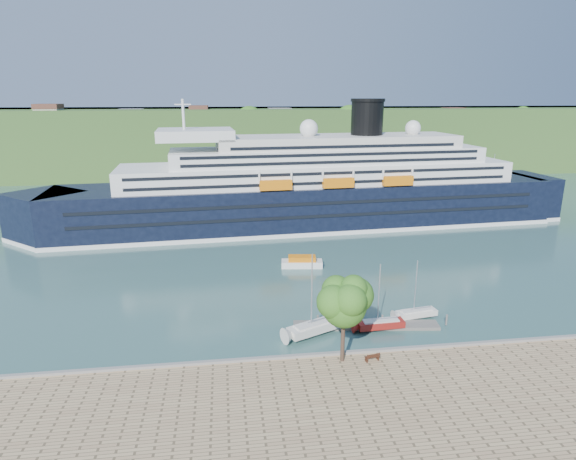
# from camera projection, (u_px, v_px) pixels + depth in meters

# --- Properties ---
(ground) EXTENTS (400.00, 400.00, 0.00)m
(ground) POSITION_uv_depth(u_px,v_px,m) (336.00, 361.00, 54.40)
(ground) COLOR #315855
(ground) RESTS_ON ground
(far_hillside) EXTENTS (400.00, 50.00, 24.00)m
(far_hillside) POSITION_uv_depth(u_px,v_px,m) (253.00, 140.00, 189.44)
(far_hillside) COLOR #2E5221
(far_hillside) RESTS_ON ground
(quay_coping) EXTENTS (220.00, 0.50, 0.30)m
(quay_coping) POSITION_uv_depth(u_px,v_px,m) (337.00, 353.00, 53.90)
(quay_coping) COLOR slate
(quay_coping) RESTS_ON promenade
(cruise_ship) EXTENTS (127.28, 26.47, 28.38)m
(cruise_ship) POSITION_uv_depth(u_px,v_px,m) (308.00, 164.00, 106.77)
(cruise_ship) COLOR black
(cruise_ship) RESTS_ON ground
(park_bench) EXTENTS (1.77, 0.98, 1.07)m
(park_bench) POSITION_uv_depth(u_px,v_px,m) (372.00, 356.00, 52.52)
(park_bench) COLOR #442213
(park_bench) RESTS_ON promenade
(promenade_tree) EXTENTS (6.51, 6.51, 10.77)m
(promenade_tree) POSITION_uv_depth(u_px,v_px,m) (344.00, 316.00, 51.27)
(promenade_tree) COLOR #215716
(promenade_tree) RESTS_ON promenade
(floating_pontoon) EXTENTS (18.98, 4.61, 0.42)m
(floating_pontoon) POSITION_uv_depth(u_px,v_px,m) (366.00, 325.00, 62.45)
(floating_pontoon) COLOR slate
(floating_pontoon) RESTS_ON ground
(sailboat_white_near) EXTENTS (8.20, 5.35, 10.33)m
(sailboat_white_near) POSITION_uv_depth(u_px,v_px,m) (315.00, 297.00, 59.00)
(sailboat_white_near) COLOR silver
(sailboat_white_near) RESTS_ON ground
(sailboat_red) EXTENTS (6.74, 2.16, 8.60)m
(sailboat_red) POSITION_uv_depth(u_px,v_px,m) (382.00, 299.00, 60.44)
(sailboat_red) COLOR maroon
(sailboat_red) RESTS_ON ground
(sailboat_white_far) EXTENTS (6.34, 2.60, 7.95)m
(sailboat_white_far) POSITION_uv_depth(u_px,v_px,m) (418.00, 291.00, 63.70)
(sailboat_white_far) COLOR silver
(sailboat_white_far) RESTS_ON ground
(tender_launch) EXTENTS (7.46, 3.37, 1.99)m
(tender_launch) POSITION_uv_depth(u_px,v_px,m) (302.00, 261.00, 83.99)
(tender_launch) COLOR orange
(tender_launch) RESTS_ON ground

